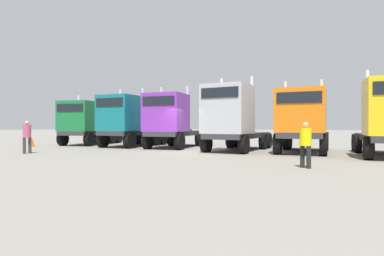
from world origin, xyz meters
The scene contains 9 objects.
ground centered at (0.00, 0.00, 0.00)m, with size 200.00×200.00×0.00m, color gray.
semi_truck_green centered at (-9.81, 1.44, 1.73)m, with size 3.94×6.16×3.89m.
semi_truck_teal centered at (-5.58, 1.32, 1.85)m, with size 3.10×5.90×4.12m.
semi_truck_purple centered at (-2.18, 1.89, 1.83)m, with size 3.58×6.53×4.11m.
semi_truck_silver centered at (2.37, 1.36, 1.94)m, with size 2.73×6.16×4.34m.
semi_truck_orange centered at (6.09, 2.13, 1.77)m, with size 3.13×6.01×3.98m.
visitor_in_hivis centered at (7.38, -3.90, 0.94)m, with size 0.55×0.55×1.62m.
visitor_with_camera centered at (-6.67, -5.23, 1.02)m, with size 0.49×0.49×1.76m.
traffic_cone_far centered at (-11.48, -1.76, 0.32)m, with size 0.36×0.36×0.64m, color #F2590C.
Camera 1 is at (9.53, -15.66, 1.50)m, focal length 29.97 mm.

